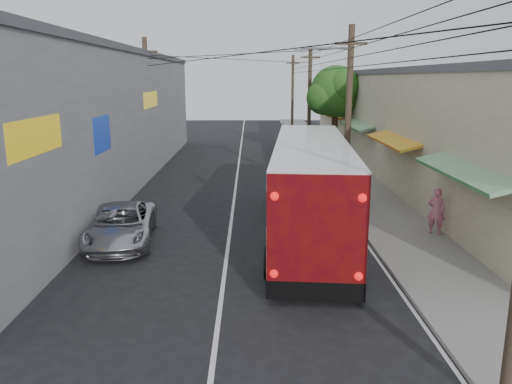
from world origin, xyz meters
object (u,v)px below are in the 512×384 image
jeepney (121,225)px  pedestrian_near (436,211)px  coach_bus (311,187)px  parked_car_far (288,143)px  parked_car_mid (298,158)px  pedestrian_far (362,184)px  parked_suv (318,177)px

jeepney → pedestrian_near: (11.40, 0.53, 0.32)m
coach_bus → parked_car_far: coach_bus is taller
coach_bus → pedestrian_near: size_ratio=7.18×
coach_bus → jeepney: (-6.81, -0.90, -1.16)m
jeepney → parked_car_mid: 16.07m
parked_car_far → coach_bus: bearing=-91.8°
coach_bus → jeepney: bearing=-167.1°
parked_car_mid → pedestrian_far: (2.05, -9.15, 0.25)m
parked_car_mid → parked_suv: bearing=-92.1°
parked_suv → parked_car_mid: parked_car_mid is taller
pedestrian_near → parked_car_far: bearing=-57.1°
coach_bus → jeepney: coach_bus is taller
parked_car_mid → pedestrian_near: pedestrian_near is taller
coach_bus → pedestrian_far: bearing=60.7°
parked_suv → jeepney: bearing=-132.5°
coach_bus → parked_car_mid: coach_bus is taller
jeepney → parked_car_far: jeepney is taller
parked_suv → parked_car_mid: size_ratio=1.12×
parked_suv → parked_car_mid: bearing=96.5°
parked_car_mid → pedestrian_far: 9.38m
parked_car_mid → pedestrian_far: pedestrian_far is taller
parked_suv → parked_car_far: (-0.48, 14.41, -0.10)m
parked_car_far → pedestrian_near: (3.80, -22.13, 0.35)m
parked_car_mid → parked_car_far: bearing=83.3°
coach_bus → parked_suv: bearing=85.5°
jeepney → pedestrian_near: size_ratio=2.78×
parked_suv → pedestrian_far: size_ratio=2.80×
jeepney → pedestrian_near: 11.42m
parked_suv → pedestrian_near: pedestrian_near is taller
jeepney → pedestrian_far: pedestrian_far is taller
parked_suv → pedestrian_far: 3.61m
jeepney → parked_car_far: 23.90m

